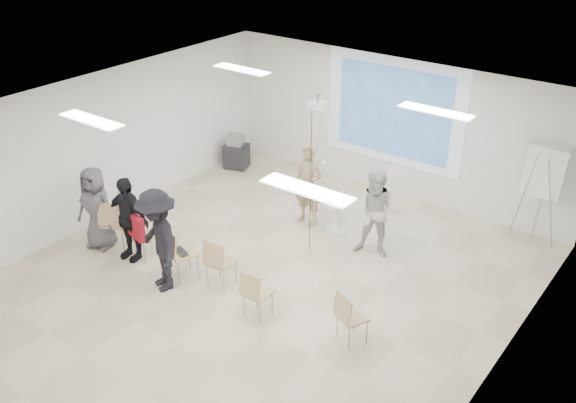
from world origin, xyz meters
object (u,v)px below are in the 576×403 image
Objects in this scene: audience_outer at (96,203)px; chair_far_left at (114,220)px; chair_left_inner at (178,250)px; chair_right_far at (349,314)px; flipchart_easel at (544,172)px; audience_left at (127,213)px; player_left at (309,179)px; chair_right_inner at (255,291)px; laptop at (184,251)px; audience_mid at (158,234)px; player_right at (377,209)px; chair_center at (218,260)px; pedestal_table at (337,214)px; av_cart at (236,153)px; chair_left_mid at (143,234)px.

chair_far_left is at bearing 10.23° from audience_outer.
chair_far_left is 1.68m from chair_left_inner.
chair_far_left is at bearing -152.91° from chair_right_far.
audience_left is at bearing -137.20° from flipchart_easel.
player_left is 2.28× the size of chair_right_inner.
laptop is 0.19× the size of audience_left.
audience_mid is at bearing -170.10° from chair_right_inner.
player_right is 1.02× the size of audience_left.
player_right is 2.22× the size of chair_right_far.
player_right is 2.63m from chair_right_far.
audience_outer is (-0.30, -0.13, 0.31)m from chair_far_left.
laptop is at bearing -130.98° from flipchart_easel.
flipchart_easel reaches higher than audience_outer.
flipchart_easel is at bearing 61.75° from chair_right_inner.
chair_center is 6.09m from flipchart_easel.
chair_center reaches higher than pedestal_table.
audience_left is (0.48, -0.04, 0.33)m from chair_far_left.
av_cart is (-0.33, 4.28, -0.52)m from audience_outer.
chair_center is at bearing -149.63° from laptop.
chair_left_inner is (-0.63, -2.96, -0.40)m from player_left.
av_cart is (-6.79, -0.75, -1.08)m from flipchart_easel.
chair_right_inner is 0.41× the size of audience_mid.
chair_center is 2.59× the size of laptop.
player_left is at bearing -80.95° from laptop.
laptop is at bearing 174.91° from chair_right_inner.
pedestal_table is at bearing 73.25° from chair_center.
chair_left_inner reaches higher than chair_left_mid.
av_cart is (-3.03, 3.95, -0.16)m from chair_center.
chair_right_far is 4.87m from flipchart_easel.
flipchart_easel reaches higher than pedestal_table.
player_left reaches higher than audience_outer.
player_left is at bearing -41.38° from av_cart.
player_left is 2.32× the size of chair_left_mid.
audience_outer is at bearing 27.00° from laptop.
player_right is (1.02, -0.29, 0.56)m from pedestal_table.
pedestal_table is 3.17m from laptop.
chair_right_inner is 1.90m from audience_mid.
av_cart is at bearing 134.27° from chair_right_inner.
av_cart is at bearing 168.87° from chair_right_far.
laptop is (-0.69, -0.12, -0.02)m from chair_center.
audience_outer reaches higher than chair_right_inner.
chair_right_inner is at bearing -65.35° from av_cart.
pedestal_table is 0.39× the size of audience_left.
av_cart is (-3.59, 1.15, 0.00)m from pedestal_table.
pedestal_table is at bearing 99.07° from chair_right_inner.
pedestal_table is at bearing 93.29° from audience_mid.
flipchart_easel is (4.48, 4.91, 0.89)m from chair_left_inner.
chair_left_inner is at bearing -146.18° from player_right.
audience_outer is (-1.98, -0.12, 0.33)m from chair_left_inner.
player_left is 2.01× the size of chair_left_inner.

